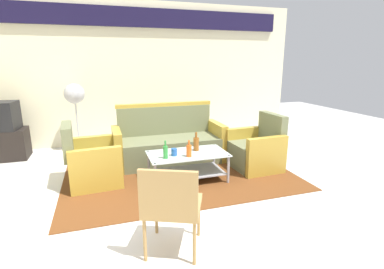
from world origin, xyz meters
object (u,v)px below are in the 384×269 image
Objects in this scene: couch at (169,144)px; armchair_right at (256,151)px; bottle_orange at (189,150)px; bottle_brown at (196,144)px; armchair_left at (92,163)px; pedestal_fan at (75,98)px; tv_stand at (2,145)px; cup at (174,152)px; wicker_chair at (171,203)px; bottle_green at (165,152)px; coffee_table at (188,163)px.

armchair_right is at bearing 150.59° from couch.
bottle_brown is (0.18, 0.23, 0.02)m from bottle_orange.
pedestal_fan is at bearing -175.25° from armchair_left.
cup is at bearing -36.70° from tv_stand.
cup is at bearing 98.78° from wicker_chair.
bottle_green is at bearing 97.32° from armchair_right.
couch reaches higher than bottle_orange.
armchair_right is 3.15× the size of bottle_brown.
wicker_chair reaches higher than bottle_orange.
armchair_right is (2.47, -0.18, 0.00)m from armchair_left.
couch is 2.14× the size of wicker_chair.
coffee_table is 0.43m from bottle_green.
coffee_table is 1.38× the size of tv_stand.
armchair_left is 2.47m from armchair_right.
couch is 0.83m from bottle_brown.
tv_stand reaches higher than cup.
coffee_table is 4.08× the size of bottle_brown.
armchair_right is 1.01× the size of wicker_chair.
cup is at bearing -168.10° from coffee_table.
wicker_chair is at bearing 129.95° from armchair_right.
coffee_table is at bearing -151.36° from bottle_brown.
pedestal_fan is at bearing 120.37° from bottle_green.
cup is 0.08× the size of pedestal_fan.
pedestal_fan is (-1.51, 2.07, 0.52)m from bottle_orange.
couch is at bearing 94.40° from coffee_table.
wicker_chair reaches higher than tv_stand.
bottle_brown is at bearing -31.42° from tv_stand.
armchair_left reaches higher than tv_stand.
armchair_right is at bearing 4.04° from bottle_brown.
cup reaches higher than coffee_table.
pedestal_fan is at bearing 126.18° from bottle_orange.
bottle_brown is 0.34× the size of tv_stand.
armchair_right is at bearing 14.03° from bottle_orange.
bottle_green is 1.41m from wicker_chair.
bottle_green reaches higher than coffee_table.
armchair_left is 1.33m from coffee_table.
tv_stand is (-2.57, 1.92, -0.20)m from cup.
wicker_chair is (-0.26, -1.38, -0.01)m from bottle_green.
coffee_table is at bearing 11.90° from cup.
couch is at bearing 105.88° from bottle_brown.
coffee_table is at bearing 80.56° from bottle_orange.
armchair_right reaches higher than bottle_brown.
couch is 2.12× the size of armchair_right.
pedestal_fan is at bearing 2.31° from tv_stand.
bottle_orange is 0.29m from bottle_brown.
bottle_orange reaches higher than tv_stand.
bottle_orange is at bearing 101.11° from armchair_right.
coffee_table is at bearing 94.34° from couch.
pedestal_fan reaches higher than armchair_left.
armchair_right reaches higher than tv_stand.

